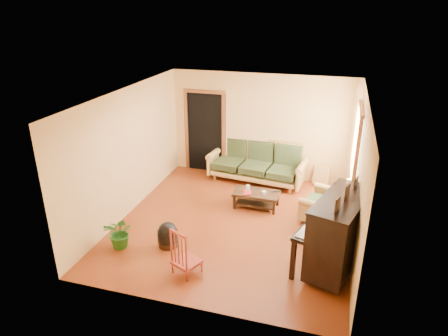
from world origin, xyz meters
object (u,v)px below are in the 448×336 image
(sofa, at_px, (256,162))
(footstool, at_px, (168,237))
(coffee_table, at_px, (256,200))
(piano, at_px, (339,235))
(armchair, at_px, (323,200))
(red_chair, at_px, (187,251))
(potted_plant, at_px, (121,233))
(ceramic_crock, at_px, (344,185))

(sofa, relative_size, footstool, 6.21)
(coffee_table, distance_m, piano, 2.51)
(armchair, bearing_deg, red_chair, -113.55)
(piano, bearing_deg, potted_plant, -156.53)
(footstool, bearing_deg, armchair, 33.69)
(armchair, bearing_deg, piano, -61.87)
(ceramic_crock, bearing_deg, piano, -91.88)
(piano, distance_m, potted_plant, 3.79)
(coffee_table, relative_size, ceramic_crock, 3.69)
(armchair, bearing_deg, potted_plant, -132.80)
(red_chair, distance_m, potted_plant, 1.46)
(sofa, xyz_separation_m, coffee_table, (0.29, -1.32, -0.32))
(coffee_table, distance_m, armchair, 1.44)
(sofa, distance_m, piano, 3.69)
(footstool, xyz_separation_m, potted_plant, (-0.80, -0.27, 0.12))
(red_chair, bearing_deg, armchair, 74.35)
(coffee_table, xyz_separation_m, potted_plant, (-2.02, -2.20, 0.12))
(coffee_table, xyz_separation_m, piano, (1.72, -1.76, 0.48))
(red_chair, xyz_separation_m, ceramic_crock, (2.43, 3.95, -0.29))
(coffee_table, bearing_deg, red_chair, -103.38)
(sofa, xyz_separation_m, ceramic_crock, (2.12, 0.07, -0.37))
(sofa, xyz_separation_m, red_chair, (-0.32, -3.88, -0.08))
(piano, relative_size, footstool, 3.96)
(potted_plant, bearing_deg, piano, 6.63)
(coffee_table, bearing_deg, sofa, 102.35)
(coffee_table, distance_m, red_chair, 2.64)
(armchair, xyz_separation_m, ceramic_crock, (0.43, 1.57, -0.31))
(coffee_table, bearing_deg, footstool, -122.47)
(sofa, height_order, ceramic_crock, sofa)
(red_chair, bearing_deg, potted_plant, -169.64)
(armchair, xyz_separation_m, piano, (0.32, -1.59, 0.21))
(red_chair, distance_m, ceramic_crock, 4.65)
(piano, bearing_deg, footstool, -160.01)
(piano, xyz_separation_m, ceramic_crock, (0.10, 3.16, -0.53))
(sofa, distance_m, armchair, 2.26)
(sofa, relative_size, piano, 1.57)
(armchair, xyz_separation_m, red_chair, (-2.01, -2.38, -0.02))
(footstool, height_order, ceramic_crock, footstool)
(piano, bearing_deg, sofa, 139.94)
(ceramic_crock, bearing_deg, potted_plant, -136.97)
(footstool, relative_size, potted_plant, 0.63)
(armchair, distance_m, ceramic_crock, 1.66)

